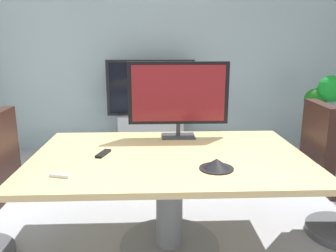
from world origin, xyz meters
The scene contains 9 objects.
wall_back_glass_partition centered at (0.00, 2.80, 1.44)m, with size 5.33×0.10×2.89m, color #9EB2B7.
conference_table centered at (-0.04, 0.12, 0.57)m, with size 1.96×1.28×0.75m.
office_chair_right centered at (1.28, 0.23, 0.46)m, with size 0.61×0.58×1.09m.
tv_monitor centered at (0.06, 0.59, 1.10)m, with size 0.84×0.18×0.64m.
wall_display_unit centered at (-0.20, 2.45, 0.44)m, with size 1.20×0.36×1.31m.
potted_plant centered at (2.08, 2.02, 0.69)m, with size 0.55×0.51×1.14m.
conference_phone centered at (0.25, -0.18, 0.78)m, with size 0.22×0.22×0.07m.
remote_control centered at (-0.52, 0.14, 0.75)m, with size 0.05×0.17×0.02m, color black.
whiteboard_marker centered at (-0.72, -0.28, 0.76)m, with size 0.13×0.02×0.02m, color silver.
Camera 1 is at (-0.15, -2.19, 1.53)m, focal length 36.12 mm.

